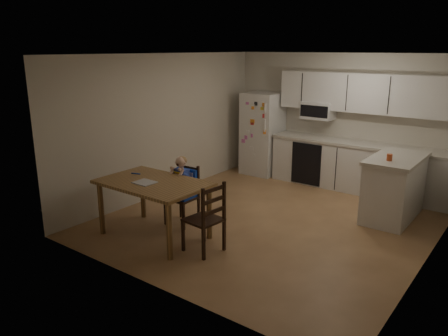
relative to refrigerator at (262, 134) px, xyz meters
name	(u,v)px	position (x,y,z in m)	size (l,w,h in m)	color
room	(290,136)	(1.55, -1.67, 0.40)	(4.52, 5.01, 2.51)	olive
refrigerator	(262,134)	(0.00, 0.00, 0.00)	(0.72, 0.70, 1.70)	silver
kitchen_run	(360,144)	(2.05, 0.09, 0.03)	(3.37, 0.62, 2.15)	silver
kitchen_island	(394,187)	(3.00, -0.94, -0.35)	(0.70, 1.33, 0.98)	silver
red_cup	(389,157)	(2.97, -1.25, 0.18)	(0.08, 0.08, 0.10)	#B7451D
dining_table	(154,189)	(0.53, -3.68, -0.15)	(1.51, 0.97, 0.81)	brown
napkin	(145,182)	(0.47, -3.78, -0.04)	(0.28, 0.24, 0.01)	#B1B0B5
toddler_spoon	(135,173)	(0.04, -3.57, -0.04)	(0.02, 0.02, 0.12)	#1438B5
chair_booster	(183,183)	(0.53, -3.06, -0.22)	(0.41, 0.41, 1.05)	black
chair_side	(209,214)	(1.47, -3.64, -0.31)	(0.46, 0.46, 0.95)	black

